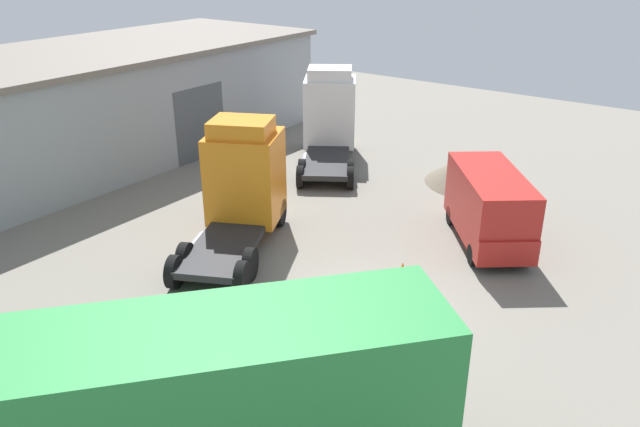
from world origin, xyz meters
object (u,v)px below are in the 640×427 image
object	(u,v)px
traffic_cone	(402,270)
tractor_unit_white	(329,116)
container_trailer_green	(137,403)
tractor_unit_orange	(242,183)
gravel_pile	(478,167)
delivery_van_red	(490,208)

from	to	relation	value
traffic_cone	tractor_unit_white	bearing A→B (deg)	46.21
container_trailer_green	tractor_unit_orange	size ratio (longest dim) A/B	1.55
container_trailer_green	gravel_pile	distance (m)	20.35
tractor_unit_white	delivery_van_red	bearing A→B (deg)	-147.79
tractor_unit_orange	gravel_pile	size ratio (longest dim) A/B	1.45
delivery_van_red	traffic_cone	bearing A→B (deg)	-56.07
tractor_unit_orange	traffic_cone	distance (m)	6.60
tractor_unit_orange	delivery_van_red	bearing A→B (deg)	-85.35
traffic_cone	gravel_pile	bearing A→B (deg)	8.80
tractor_unit_white	tractor_unit_orange	world-z (taller)	tractor_unit_white
container_trailer_green	tractor_unit_orange	world-z (taller)	tractor_unit_orange
tractor_unit_white	delivery_van_red	size ratio (longest dim) A/B	1.35
tractor_unit_orange	traffic_cone	size ratio (longest dim) A/B	12.16
tractor_unit_orange	tractor_unit_white	bearing A→B (deg)	-9.87
tractor_unit_white	tractor_unit_orange	xyz separation A→B (m)	(-9.30, -2.71, -0.01)
gravel_pile	container_trailer_green	bearing A→B (deg)	-174.56
container_trailer_green	gravel_pile	world-z (taller)	container_trailer_green
tractor_unit_white	delivery_van_red	world-z (taller)	tractor_unit_white
container_trailer_green	delivery_van_red	size ratio (longest dim) A/B	2.02
delivery_van_red	traffic_cone	world-z (taller)	delivery_van_red
tractor_unit_white	traffic_cone	size ratio (longest dim) A/B	12.59
tractor_unit_white	tractor_unit_orange	distance (m)	9.69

